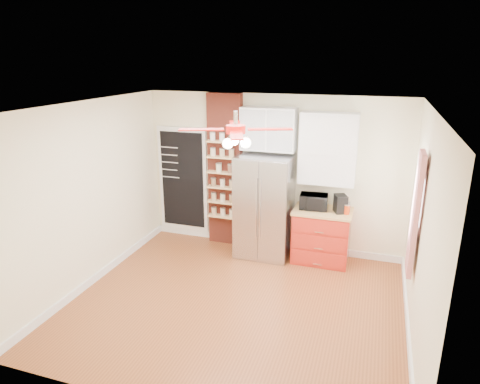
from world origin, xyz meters
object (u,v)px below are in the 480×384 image
(canister_left, at_px, (346,210))
(pantry_jar_oats, at_px, (219,168))
(red_cabinet, at_px, (321,236))
(toaster_oven, at_px, (314,202))
(ceiling_fan, at_px, (236,130))
(fridge, at_px, (264,206))
(coffee_maker, at_px, (340,204))

(canister_left, xyz_separation_m, pantry_jar_oats, (-2.20, 0.14, 0.47))
(red_cabinet, height_order, toaster_oven, toaster_oven)
(red_cabinet, bearing_deg, canister_left, -9.58)
(toaster_oven, bearing_deg, ceiling_fan, -119.44)
(canister_left, bearing_deg, ceiling_fan, -128.57)
(canister_left, relative_size, pantry_jar_oats, 1.07)
(fridge, relative_size, coffee_maker, 6.06)
(canister_left, height_order, pantry_jar_oats, pantry_jar_oats)
(toaster_oven, xyz_separation_m, canister_left, (0.53, -0.08, -0.05))
(fridge, bearing_deg, toaster_oven, 4.48)
(red_cabinet, bearing_deg, fridge, -177.05)
(toaster_oven, distance_m, coffee_maker, 0.43)
(coffee_maker, height_order, canister_left, coffee_maker)
(fridge, bearing_deg, red_cabinet, 2.95)
(red_cabinet, bearing_deg, ceiling_fan, -118.71)
(fridge, xyz_separation_m, toaster_oven, (0.81, 0.06, 0.15))
(fridge, relative_size, red_cabinet, 1.86)
(ceiling_fan, bearing_deg, fridge, 91.76)
(coffee_maker, bearing_deg, ceiling_fan, -148.91)
(toaster_oven, height_order, canister_left, toaster_oven)
(red_cabinet, relative_size, coffee_maker, 3.25)
(ceiling_fan, bearing_deg, coffee_maker, 54.43)
(pantry_jar_oats, bearing_deg, toaster_oven, -2.21)
(fridge, distance_m, canister_left, 1.34)
(ceiling_fan, xyz_separation_m, canister_left, (1.29, 1.62, -1.45))
(fridge, height_order, red_cabinet, fridge)
(red_cabinet, height_order, pantry_jar_oats, pantry_jar_oats)
(red_cabinet, xyz_separation_m, ceiling_fan, (-0.92, -1.68, 1.97))
(toaster_oven, relative_size, pantry_jar_oats, 3.21)
(toaster_oven, distance_m, pantry_jar_oats, 1.72)
(ceiling_fan, distance_m, coffee_maker, 2.47)
(toaster_oven, bearing_deg, pantry_jar_oats, 172.51)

